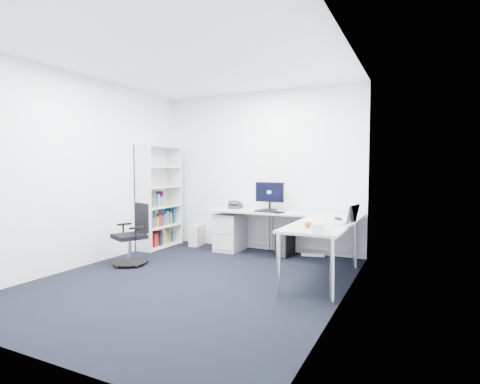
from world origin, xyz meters
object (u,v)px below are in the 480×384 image
at_px(task_chair, 129,235).
at_px(bookshelf, 159,197).
at_px(monitor, 269,196).
at_px(laptop, 335,213).
at_px(l_desk, 274,237).

bearing_deg(task_chair, bookshelf, 132.88).
bearing_deg(monitor, laptop, -36.91).
relative_size(bookshelf, task_chair, 2.02).
xyz_separation_m(l_desk, bookshelf, (-2.17, 0.05, 0.54)).
distance_m(l_desk, laptop, 1.29).
bearing_deg(bookshelf, monitor, 10.81).
relative_size(l_desk, bookshelf, 1.37).
bearing_deg(laptop, l_desk, 160.60).
bearing_deg(l_desk, laptop, -30.42).
distance_m(l_desk, task_chair, 2.12).
bearing_deg(task_chair, monitor, 70.23).
distance_m(bookshelf, monitor, 1.97).
bearing_deg(l_desk, bookshelf, 178.68).
xyz_separation_m(task_chair, laptop, (2.81, 0.54, 0.40)).
distance_m(bookshelf, laptop, 3.27).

